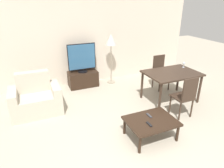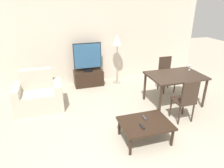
% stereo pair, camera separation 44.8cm
% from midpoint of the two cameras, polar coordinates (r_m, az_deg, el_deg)
% --- Properties ---
extents(ground_plane, '(18.00, 18.00, 0.00)m').
position_cam_midpoint_polar(ground_plane, '(3.41, 7.20, -22.38)').
color(ground_plane, '#B2A893').
extents(wall_back, '(7.01, 0.06, 2.70)m').
position_cam_midpoint_polar(wall_back, '(5.98, -10.64, 12.61)').
color(wall_back, beige).
rests_on(wall_back, ground_plane).
extents(armchair, '(1.08, 0.69, 0.92)m').
position_cam_midpoint_polar(armchair, '(4.90, -23.38, -4.15)').
color(armchair, beige).
rests_on(armchair, ground_plane).
extents(tv_stand, '(0.84, 0.45, 0.45)m').
position_cam_midpoint_polar(tv_stand, '(5.99, -10.39, 1.40)').
color(tv_stand, black).
rests_on(tv_stand, ground_plane).
extents(tv, '(0.80, 0.28, 0.82)m').
position_cam_midpoint_polar(tv, '(5.78, -10.85, 7.28)').
color(tv, black).
rests_on(tv, tv_stand).
extents(coffee_table, '(0.90, 0.68, 0.38)m').
position_cam_midpoint_polar(coffee_table, '(3.75, 7.70, -10.84)').
color(coffee_table, black).
rests_on(coffee_table, ground_plane).
extents(dining_table, '(1.29, 0.90, 0.76)m').
position_cam_midpoint_polar(dining_table, '(5.05, 14.25, 2.24)').
color(dining_table, '#38281E').
rests_on(dining_table, ground_plane).
extents(dining_chair_near, '(0.40, 0.40, 0.95)m').
position_cam_midpoint_polar(dining_chair_near, '(4.44, 17.54, -3.16)').
color(dining_chair_near, '#38281E').
rests_on(dining_chair_near, ground_plane).
extents(dining_chair_far, '(0.40, 0.40, 0.95)m').
position_cam_midpoint_polar(dining_chair_far, '(5.80, 11.47, 3.79)').
color(dining_chair_far, '#38281E').
rests_on(dining_chair_far, ground_plane).
extents(floor_lamp, '(0.32, 0.32, 1.49)m').
position_cam_midpoint_polar(floor_lamp, '(5.87, -2.51, 11.94)').
color(floor_lamp, gray).
rests_on(floor_lamp, ground_plane).
extents(remote_primary, '(0.04, 0.15, 0.02)m').
position_cam_midpoint_polar(remote_primary, '(3.84, 7.26, -9.02)').
color(remote_primary, '#38383D').
rests_on(remote_primary, coffee_table).
extents(remote_secondary, '(0.04, 0.15, 0.02)m').
position_cam_midpoint_polar(remote_secondary, '(3.60, 7.01, -11.44)').
color(remote_secondary, black).
rests_on(remote_secondary, coffee_table).
extents(wine_glass_left, '(0.07, 0.07, 0.15)m').
position_cam_midpoint_polar(wine_glass_left, '(5.45, 17.65, 5.54)').
color(wine_glass_left, silver).
rests_on(wine_glass_left, dining_table).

